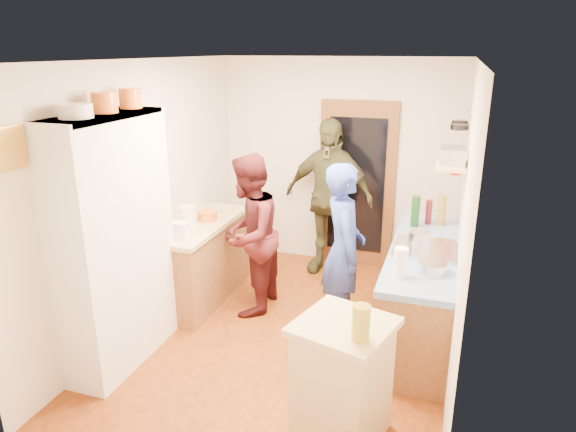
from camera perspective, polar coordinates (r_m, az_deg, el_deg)
The scene contains 44 objects.
floor at distance 5.20m, azimuth 0.10°, elevation -13.12°, with size 3.00×4.00×0.02m, color brown.
ceiling at distance 4.45m, azimuth 0.12°, elevation 17.10°, with size 3.00×4.00×0.02m, color silver.
wall_back at distance 6.54m, azimuth 5.64°, elevation 5.79°, with size 3.00×0.02×2.60m, color beige.
wall_front at distance 2.96m, azimuth -12.33°, elevation -10.37°, with size 3.00×0.02×2.60m, color beige.
wall_left at distance 5.31m, azimuth -15.59°, elevation 2.28°, with size 0.02×4.00×2.60m, color beige.
wall_right at distance 4.45m, azimuth 18.92°, elevation -1.09°, with size 0.02×4.00×2.60m, color beige.
door_frame at distance 6.51m, azimuth 7.64°, elevation 3.40°, with size 0.95×0.06×2.10m, color brown.
door_glass at distance 6.47m, azimuth 7.58°, elevation 3.32°, with size 0.70×0.02×1.70m, color black.
hutch_body at distance 4.63m, azimuth -18.61°, elevation -2.93°, with size 0.40×1.20×2.20m, color white.
hutch_top_shelf at distance 4.38m, azimuth -20.04°, elevation 10.38°, with size 0.40×1.14×0.04m, color white.
plate_stack at distance 4.16m, azimuth -22.54°, elevation 10.73°, with size 0.25×0.25×0.10m, color white.
orange_pot_a at distance 4.42m, azimuth -19.73°, elevation 11.78°, with size 0.20×0.20×0.16m, color orange.
orange_pot_b at distance 4.70m, azimuth -17.11°, elevation 12.40°, with size 0.19×0.19×0.17m, color orange.
left_counter_base at distance 5.80m, azimuth -9.86°, elevation -5.11°, with size 0.60×1.40×0.85m, color #986036.
left_counter_top at distance 5.64m, azimuth -10.10°, elevation -0.91°, with size 0.64×1.44×0.05m, color #D8BB83.
toaster at distance 5.19m, azimuth -12.16°, elevation -1.50°, with size 0.22×0.14×0.16m, color white.
kettle at distance 5.55m, azimuth -11.07°, elevation 0.06°, with size 0.18×0.18×0.20m, color white.
orange_bowl at distance 5.67m, azimuth -8.92°, elevation 0.04°, with size 0.21×0.21×0.10m, color orange.
chopping_board at distance 6.07m, azimuth -7.61°, elevation 0.96°, with size 0.30×0.22×0.03m, color #D8BB83.
right_counter_base at distance 5.25m, azimuth 14.55°, elevation -8.13°, with size 0.60×2.20×0.84m, color #986036.
right_counter_top at distance 5.07m, azimuth 14.95°, elevation -3.56°, with size 0.62×2.22×0.06m, color #1144A5.
hob at distance 4.93m, azimuth 14.90°, elevation -3.53°, with size 0.55×0.58×0.04m, color silver.
pot_on_hob at distance 4.93m, azimuth 14.42°, elevation -2.43°, with size 0.20×0.20×0.13m, color silver.
bottle_a at distance 5.53m, azimuth 13.97°, elevation 0.51°, with size 0.08×0.08×0.33m, color #143F14.
bottle_b at distance 5.66m, azimuth 15.37°, elevation 0.44°, with size 0.07×0.07×0.27m, color #591419.
bottle_c at distance 5.64m, azimuth 16.70°, elevation 0.58°, with size 0.08×0.08×0.33m, color olive.
paper_towel at distance 4.30m, azimuth 12.40°, elevation -5.07°, with size 0.12×0.12×0.25m, color white.
mixing_bowl at distance 4.48m, azimuth 15.77°, elevation -5.50°, with size 0.24×0.24×0.09m, color silver.
island_base at distance 3.85m, azimuth 6.02°, elevation -17.96°, with size 0.55×0.55×0.86m, color #D8BB83.
island_top at distance 3.60m, azimuth 6.26°, elevation -12.10°, with size 0.62×0.62×0.05m, color #D8BB83.
cutting_board at distance 3.65m, azimuth 5.94°, elevation -11.42°, with size 0.35×0.28×0.02m, color white.
oil_jar at distance 3.37m, azimuth 8.10°, elevation -11.66°, with size 0.12×0.12×0.24m, color #AD9E2D.
pan_rail at distance 5.78m, azimuth 19.25°, elevation 10.81°, with size 0.02×0.02×0.65m, color silver.
pan_hang_a at distance 5.63m, azimuth 18.50°, elevation 9.36°, with size 0.18×0.18×0.05m, color black.
pan_hang_b at distance 5.83m, azimuth 18.50°, elevation 9.44°, with size 0.16×0.16×0.05m, color black.
pan_hang_c at distance 6.02m, azimuth 18.53°, elevation 9.79°, with size 0.17×0.17×0.05m, color black.
wall_shelf at distance 4.78m, azimuth 17.75°, elevation 5.31°, with size 0.26×0.42×0.03m, color #D8BB83.
radio at distance 4.76m, azimuth 17.86°, elevation 6.37°, with size 0.22×0.30×0.15m, color silver.
ext_bracket at distance 6.05m, azimuth 18.75°, elevation 5.36°, with size 0.06×0.10×0.04m, color black.
fire_extinguisher at distance 6.04m, azimuth 18.23°, elevation 5.88°, with size 0.11×0.11×0.32m, color red.
picture_frame at distance 3.97m, azimuth -28.51°, elevation 6.66°, with size 0.03×0.25×0.30m, color gold.
person_hob at distance 4.93m, azimuth 6.60°, elevation -3.90°, with size 0.62×0.41×1.70m, color #2B409B.
person_left at distance 5.35m, azimuth -3.90°, elevation -2.03°, with size 0.82×0.64×1.70m, color #431517.
person_back at distance 6.27m, azimuth 4.61°, elevation 2.08°, with size 1.13×0.47×1.92m, color #3D3E23.
Camera 1 is at (1.39, -4.22, 2.70)m, focal length 32.00 mm.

